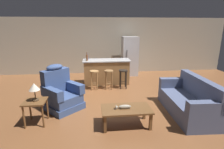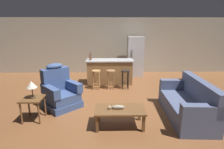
% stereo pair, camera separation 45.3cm
% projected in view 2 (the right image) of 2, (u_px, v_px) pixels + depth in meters
% --- Properties ---
extents(ground_plane, '(12.00, 12.00, 0.00)m').
position_uv_depth(ground_plane, '(110.00, 96.00, 5.66)').
color(ground_plane, brown).
extents(back_wall, '(12.00, 0.05, 2.60)m').
position_uv_depth(back_wall, '(109.00, 46.00, 8.34)').
color(back_wall, '#A89E89').
rests_on(back_wall, ground_plane).
extents(coffee_table, '(1.10, 0.60, 0.42)m').
position_uv_depth(coffee_table, '(120.00, 111.00, 3.86)').
color(coffee_table, brown).
rests_on(coffee_table, ground_plane).
extents(fish_figurine, '(0.34, 0.10, 0.10)m').
position_uv_depth(fish_figurine, '(117.00, 107.00, 3.82)').
color(fish_figurine, '#4C3823').
rests_on(fish_figurine, coffee_table).
extents(couch, '(0.93, 1.94, 0.94)m').
position_uv_depth(couch, '(188.00, 104.00, 4.28)').
color(couch, '#4C5675').
rests_on(couch, ground_plane).
extents(recliner_near_lamp, '(1.19, 1.19, 1.20)m').
position_uv_depth(recliner_near_lamp, '(60.00, 92.00, 4.84)').
color(recliner_near_lamp, '#384C7A').
rests_on(recliner_near_lamp, ground_plane).
extents(end_table, '(0.48, 0.48, 0.56)m').
position_uv_depth(end_table, '(33.00, 102.00, 4.09)').
color(end_table, brown).
rests_on(end_table, ground_plane).
extents(table_lamp, '(0.24, 0.24, 0.41)m').
position_uv_depth(table_lamp, '(32.00, 85.00, 4.00)').
color(table_lamp, '#4C3823').
rests_on(table_lamp, end_table).
extents(kitchen_island, '(1.80, 0.70, 0.95)m').
position_uv_depth(kitchen_island, '(110.00, 72.00, 6.84)').
color(kitchen_island, olive).
rests_on(kitchen_island, ground_plane).
extents(bar_stool_left, '(0.32, 0.32, 0.68)m').
position_uv_depth(bar_stool_left, '(96.00, 76.00, 6.23)').
color(bar_stool_left, '#A87A47').
rests_on(bar_stool_left, ground_plane).
extents(bar_stool_middle, '(0.32, 0.32, 0.68)m').
position_uv_depth(bar_stool_middle, '(111.00, 76.00, 6.24)').
color(bar_stool_middle, olive).
rests_on(bar_stool_middle, ground_plane).
extents(bar_stool_right, '(0.32, 0.32, 0.68)m').
position_uv_depth(bar_stool_right, '(125.00, 76.00, 6.25)').
color(bar_stool_right, black).
rests_on(bar_stool_right, ground_plane).
extents(refrigerator, '(0.70, 0.69, 1.76)m').
position_uv_depth(refrigerator, '(135.00, 56.00, 7.92)').
color(refrigerator, '#B7B7BC').
rests_on(refrigerator, ground_plane).
extents(bottle_tall_green, '(0.06, 0.06, 0.32)m').
position_uv_depth(bottle_tall_green, '(90.00, 57.00, 6.55)').
color(bottle_tall_green, brown).
rests_on(bottle_tall_green, kitchen_island).
extents(bottle_short_amber, '(0.08, 0.08, 0.27)m').
position_uv_depth(bottle_short_amber, '(91.00, 57.00, 6.67)').
color(bottle_short_amber, '#23284C').
rests_on(bottle_short_amber, kitchen_island).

